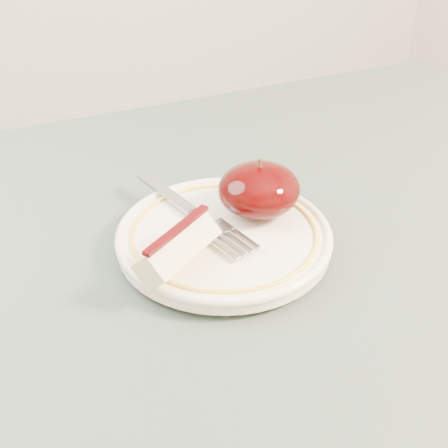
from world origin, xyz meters
name	(u,v)px	position (x,y,z in m)	size (l,w,h in m)	color
table	(317,379)	(0.00, 0.00, 0.66)	(0.90, 0.90, 0.75)	brown
plate	(224,237)	(-0.05, 0.11, 0.76)	(0.20, 0.20, 0.02)	#F0E6C9
apple_half	(259,190)	(0.00, 0.13, 0.79)	(0.08, 0.07, 0.06)	black
apple_wedge	(178,248)	(-0.10, 0.08, 0.79)	(0.09, 0.07, 0.04)	beige
fork	(193,213)	(-0.06, 0.14, 0.77)	(0.06, 0.17, 0.00)	gray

